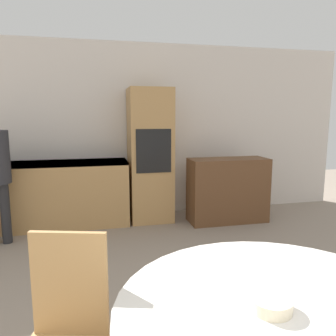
% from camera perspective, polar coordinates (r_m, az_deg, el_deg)
% --- Properties ---
extents(wall_back, '(6.92, 0.05, 2.60)m').
position_cam_1_polar(wall_back, '(5.04, -6.48, 6.42)').
color(wall_back, silver).
rests_on(wall_back, ground_plane).
extents(kitchen_counter, '(2.50, 0.60, 0.90)m').
position_cam_1_polar(kitchen_counter, '(4.85, -22.04, -4.29)').
color(kitchen_counter, tan).
rests_on(kitchen_counter, ground_plane).
extents(oven_unit, '(0.61, 0.59, 1.92)m').
position_cam_1_polar(oven_unit, '(4.77, -3.13, 2.19)').
color(oven_unit, tan).
rests_on(oven_unit, ground_plane).
extents(sideboard, '(1.13, 0.45, 0.93)m').
position_cam_1_polar(sideboard, '(4.84, 10.35, -3.81)').
color(sideboard, brown).
rests_on(sideboard, ground_plane).
extents(chair_far_left, '(0.49, 0.49, 0.99)m').
position_cam_1_polar(chair_far_left, '(1.80, -17.46, -24.88)').
color(chair_far_left, tan).
rests_on(chair_far_left, ground_plane).
extents(bowl_near, '(0.18, 0.18, 0.05)m').
position_cam_1_polar(bowl_near, '(1.54, 17.49, -21.70)').
color(bowl_near, beige).
rests_on(bowl_near, dining_table).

